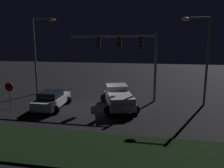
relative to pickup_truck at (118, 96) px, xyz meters
The scene contains 8 objects.
ground_plane 2.20m from the pickup_truck, 168.72° to the right, with size 80.00×80.00×0.00m, color black.
grass_median 8.20m from the pickup_truck, 103.69° to the right, with size 20.47×4.06×0.10m, color black.
pickup_truck is the anchor object (origin of this frame).
car_sedan 5.74m from the pickup_truck, 167.09° to the right, with size 2.61×4.47×1.51m.
traffic_signal_gantry 4.67m from the pickup_truck, 75.02° to the left, with size 8.32×0.56×6.50m.
street_lamp_left 10.46m from the pickup_truck, 159.71° to the left, with size 2.65×0.44×8.08m.
street_lamp_right 8.32m from the pickup_truck, 16.58° to the left, with size 2.49×0.44×7.81m.
stop_sign 9.33m from the pickup_truck, 167.94° to the right, with size 0.76×0.08×2.23m.
Camera 1 is at (4.81, -17.87, 5.63)m, focal length 35.12 mm.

